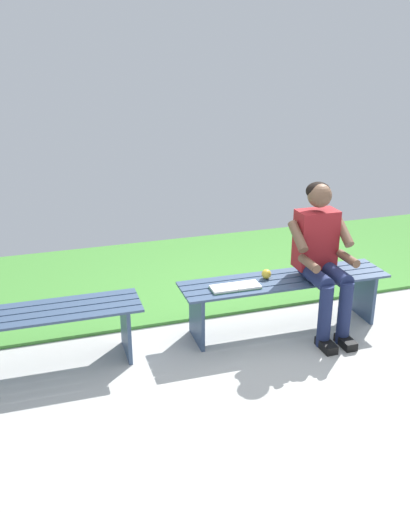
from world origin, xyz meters
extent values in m
cube|color=#B2B2AD|center=(1.08, 1.00, -0.02)|extent=(10.00, 7.00, 0.04)
cube|color=#478C38|center=(1.08, -1.41, 0.01)|extent=(9.00, 2.11, 0.03)
cube|color=#384C6B|center=(0.00, -0.16, 0.46)|extent=(1.80, 0.11, 0.02)
cube|color=#384C6B|center=(0.00, -0.05, 0.46)|extent=(1.80, 0.11, 0.02)
cube|color=#384C6B|center=(0.00, 0.05, 0.46)|extent=(1.80, 0.11, 0.02)
cube|color=#384C6B|center=(0.00, 0.16, 0.46)|extent=(1.80, 0.11, 0.02)
cube|color=#384C6B|center=(-0.78, 0.01, 0.23)|extent=(0.03, 0.37, 0.45)
cube|color=#384C6B|center=(0.78, -0.01, 0.23)|extent=(0.03, 0.37, 0.45)
cube|color=#384C6B|center=(2.17, -0.16, 0.46)|extent=(1.83, 0.11, 0.02)
cube|color=#384C6B|center=(2.17, -0.05, 0.46)|extent=(1.83, 0.11, 0.02)
cube|color=#384C6B|center=(2.17, 0.05, 0.46)|extent=(1.83, 0.11, 0.02)
cube|color=#384C6B|center=(2.17, 0.16, 0.46)|extent=(1.83, 0.11, 0.02)
cube|color=#384C6B|center=(1.37, 0.01, 0.23)|extent=(0.03, 0.37, 0.45)
cube|color=maroon|center=(-0.28, -0.02, 0.79)|extent=(0.34, 0.20, 0.50)
sphere|color=brown|center=(-0.28, -0.01, 1.17)|extent=(0.20, 0.20, 0.20)
ellipsoid|color=black|center=(-0.28, -0.04, 1.20)|extent=(0.20, 0.19, 0.15)
cylinder|color=navy|center=(-0.37, 0.18, 0.54)|extent=(0.13, 0.40, 0.13)
cylinder|color=navy|center=(-0.19, 0.18, 0.54)|extent=(0.13, 0.40, 0.13)
cylinder|color=navy|center=(-0.37, 0.38, 0.27)|extent=(0.11, 0.11, 0.54)
cube|color=black|center=(-0.37, 0.44, 0.04)|extent=(0.10, 0.22, 0.07)
cylinder|color=navy|center=(-0.19, 0.38, 0.27)|extent=(0.11, 0.11, 0.54)
cube|color=black|center=(-0.19, 0.44, 0.04)|extent=(0.10, 0.22, 0.07)
cylinder|color=brown|center=(-0.49, 0.06, 0.86)|extent=(0.08, 0.28, 0.23)
cylinder|color=brown|center=(-0.45, 0.22, 0.68)|extent=(0.07, 0.26, 0.07)
cylinder|color=brown|center=(-0.07, 0.06, 0.86)|extent=(0.08, 0.28, 0.23)
cylinder|color=brown|center=(-0.10, 0.22, 0.68)|extent=(0.07, 0.26, 0.07)
sphere|color=gold|center=(0.15, -0.05, 0.51)|extent=(0.08, 0.08, 0.08)
cube|color=white|center=(0.37, 0.06, 0.48)|extent=(0.20, 0.15, 0.02)
cube|color=white|center=(0.57, 0.06, 0.48)|extent=(0.20, 0.15, 0.02)
cube|color=#33724C|center=(0.47, 0.06, 0.47)|extent=(0.41, 0.16, 0.01)
camera|label=1|loc=(1.95, 3.90, 2.36)|focal=38.96mm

